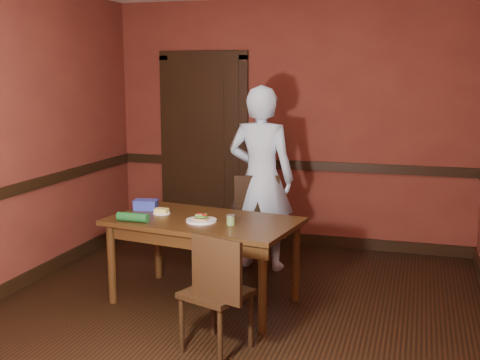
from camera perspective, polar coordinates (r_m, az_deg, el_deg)
The scene contains 18 objects.
floor at distance 4.85m, azimuth -1.23°, elevation -13.02°, with size 4.00×4.50×0.01m, color black.
wall_back at distance 6.66m, azimuth 4.76°, elevation 5.30°, with size 4.00×0.02×2.70m, color maroon.
wall_front at distance 2.49m, azimuth -17.65°, elevation -3.27°, with size 4.00×0.02×2.70m, color maroon.
wall_left at distance 5.45m, azimuth -21.73°, elevation 3.56°, with size 0.02×4.50×2.70m, color maroon.
dado_back at distance 6.70m, azimuth 4.68°, elevation 1.45°, with size 4.00×0.03×0.10m, color black.
dado_left at distance 5.51m, azimuth -21.31°, elevation -1.10°, with size 0.03×4.50×0.10m, color black.
baseboard_back at distance 6.87m, azimuth 4.58°, elevation -5.49°, with size 4.00×0.03×0.12m, color black.
baseboard_left at distance 5.72m, azimuth -20.76°, elevation -9.38°, with size 0.03×4.50×0.12m, color black.
door at distance 6.93m, azimuth -3.46°, elevation 3.36°, with size 1.05×0.07×2.20m.
dining_table at distance 5.07m, azimuth -3.44°, elevation -7.66°, with size 1.53×0.86×0.72m, color #321E0C.
chair_far at distance 5.71m, azimuth 0.55°, elevation -4.48°, with size 0.44×0.44×0.93m, color black, non-canonical shape.
chair_near at distance 4.20m, azimuth -2.27°, elevation -10.46°, with size 0.40×0.40×0.86m, color black, non-canonical shape.
person at distance 5.85m, azimuth 2.01°, elevation 0.18°, with size 0.65×0.43×1.79m, color #B4D6F0.
sandwich_plate at distance 4.89m, azimuth -3.69°, elevation -3.74°, with size 0.25×0.25×0.06m.
sauce_jar at distance 4.77m, azimuth -0.88°, elevation -3.80°, with size 0.07×0.07×0.08m.
cheese_saucer at distance 5.19m, azimuth -7.45°, elevation -2.99°, with size 0.15×0.15×0.05m.
food_tub at distance 5.36m, azimuth -8.93°, elevation -2.32°, with size 0.23×0.18×0.09m.
wrapped_veg at distance 4.95m, azimuth -10.13°, elevation -3.49°, with size 0.07×0.07×0.27m, color #175522.
Camera 1 is at (1.39, -4.24, 1.91)m, focal length 45.00 mm.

